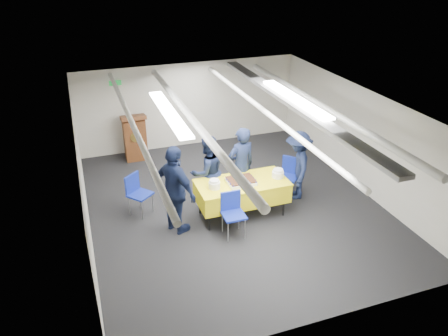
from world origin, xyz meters
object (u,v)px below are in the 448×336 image
(sheet_cake, at_px, (241,181))
(sailor_d, at_px, (298,165))
(chair_right, at_px, (289,172))
(sailor_c, at_px, (176,190))
(chair_near, at_px, (232,209))
(sailor_a, at_px, (241,166))
(podium, at_px, (135,137))
(sailor_b, at_px, (207,172))
(serving_table, at_px, (242,191))
(chair_left, at_px, (137,190))

(sheet_cake, xyz_separation_m, sailor_d, (1.44, 0.32, -0.04))
(chair_right, relative_size, sailor_c, 0.48)
(chair_near, bearing_deg, sailor_a, 60.99)
(sheet_cake, relative_size, sailor_d, 0.36)
(sailor_c, relative_size, sailor_d, 1.16)
(podium, distance_m, sailor_b, 3.04)
(chair_near, distance_m, sailor_a, 1.27)
(serving_table, height_order, sailor_d, sailor_d)
(sailor_c, bearing_deg, podium, -23.89)
(chair_near, bearing_deg, serving_table, 52.78)
(podium, distance_m, chair_near, 4.16)
(serving_table, distance_m, chair_near, 0.68)
(podium, height_order, chair_right, podium)
(sailor_b, bearing_deg, sailor_d, 157.51)
(chair_left, relative_size, sailor_c, 0.48)
(chair_right, height_order, sailor_d, sailor_d)
(chair_left, distance_m, sailor_a, 2.24)
(sheet_cake, height_order, sailor_d, sailor_d)
(sailor_a, height_order, sailor_b, sailor_a)
(serving_table, bearing_deg, sailor_b, 132.39)
(serving_table, bearing_deg, podium, 115.36)
(sailor_a, bearing_deg, podium, -67.86)
(serving_table, bearing_deg, chair_left, 158.40)
(chair_left, distance_m, sailor_d, 3.47)
(sailor_a, distance_m, sailor_c, 1.70)
(serving_table, bearing_deg, sailor_a, 71.06)
(sheet_cake, relative_size, podium, 0.45)
(serving_table, xyz_separation_m, chair_right, (1.31, 0.47, -0.03))
(serving_table, relative_size, sheet_cake, 3.31)
(sailor_b, bearing_deg, sailor_c, 26.48)
(sailor_a, relative_size, sailor_c, 0.96)
(chair_right, height_order, chair_left, same)
(sailor_c, distance_m, sailor_d, 2.83)
(sailor_c, xyz_separation_m, sailor_d, (2.80, 0.40, -0.12))
(serving_table, xyz_separation_m, podium, (-1.63, 3.43, 0.05))
(sheet_cake, distance_m, chair_near, 0.69)
(serving_table, height_order, sailor_a, sailor_a)
(chair_left, bearing_deg, sailor_b, -7.80)
(chair_right, height_order, sailor_a, sailor_a)
(sailor_a, xyz_separation_m, sailor_c, (-1.58, -0.64, 0.04))
(chair_left, bearing_deg, chair_near, -39.92)
(chair_right, xyz_separation_m, sailor_b, (-1.86, 0.12, 0.27))
(serving_table, height_order, chair_left, chair_left)
(podium, xyz_separation_m, sailor_a, (1.81, -2.91, 0.25))
(sheet_cake, height_order, sailor_b, sailor_b)
(podium, bearing_deg, chair_right, -45.22)
(podium, relative_size, chair_left, 1.44)
(sheet_cake, xyz_separation_m, sailor_c, (-1.36, -0.08, 0.08))
(sailor_c, bearing_deg, sailor_d, -109.47)
(sailor_b, height_order, sailor_d, sailor_b)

